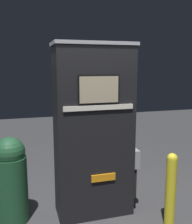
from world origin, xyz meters
TOP-DOWN VIEW (x-y plane):
  - ground_plane at (0.00, 0.00)m, footprint 14.00×14.00m
  - gas_pump at (0.00, 0.23)m, footprint 1.05×0.50m
  - safety_bollard at (0.78, -0.34)m, footprint 0.12×0.12m
  - trash_bin at (-1.02, 0.29)m, footprint 0.39×0.39m

SIDE VIEW (x-z plane):
  - ground_plane at x=0.00m, z-range 0.00..0.00m
  - safety_bollard at x=0.78m, z-range 0.02..0.93m
  - trash_bin at x=-1.02m, z-range 0.01..1.08m
  - gas_pump at x=0.00m, z-range 0.00..2.17m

